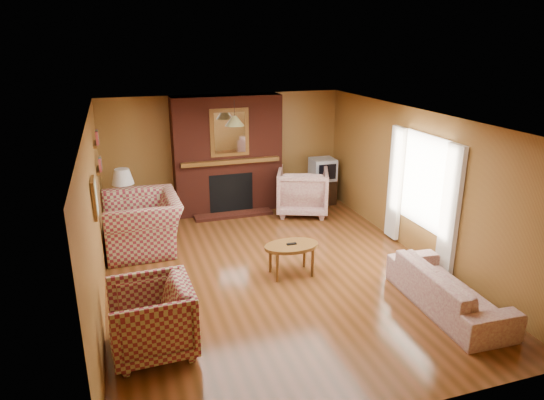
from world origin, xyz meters
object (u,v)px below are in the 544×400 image
object	(u,v)px
plaid_loveseat	(142,223)
crt_tv	(323,169)
side_table	(126,217)
floral_sofa	(448,288)
fireplace	(228,156)
coffee_table	(291,248)
table_lamp	(123,185)
floral_armchair	(303,191)
plaid_armchair	(151,319)
tv_stand	(322,191)

from	to	relation	value
plaid_loveseat	crt_tv	size ratio (longest dim) A/B	2.79
side_table	floral_sofa	bearing A→B (deg)	-46.45
fireplace	coffee_table	bearing A→B (deg)	-85.72
table_lamp	crt_tv	world-z (taller)	table_lamp
plaid_loveseat	floral_armchair	xyz separation A→B (m)	(3.27, 0.83, 0.01)
plaid_loveseat	plaid_armchair	xyz separation A→B (m)	(-0.10, -3.04, -0.04)
floral_sofa	table_lamp	distance (m)	5.84
tv_stand	plaid_loveseat	bearing A→B (deg)	-165.97
table_lamp	floral_sofa	bearing A→B (deg)	-46.45
fireplace	floral_armchair	bearing A→B (deg)	-24.06
plaid_armchair	crt_tv	distance (m)	5.89
plaid_loveseat	tv_stand	bearing A→B (deg)	106.79
table_lamp	crt_tv	bearing A→B (deg)	4.74
plaid_armchair	table_lamp	xyz separation A→B (m)	(-0.15, 3.97, 0.48)
floral_sofa	plaid_armchair	bearing A→B (deg)	88.51
side_table	crt_tv	bearing A→B (deg)	4.74
coffee_table	tv_stand	xyz separation A→B (m)	(1.81, 2.99, -0.16)
floral_sofa	floral_armchair	size ratio (longest dim) A/B	1.89
plaid_armchair	fireplace	bearing A→B (deg)	154.50
floral_sofa	table_lamp	xyz separation A→B (m)	(-4.00, 4.21, 0.62)
fireplace	crt_tv	distance (m)	2.10
fireplace	floral_sofa	bearing A→B (deg)	-68.17
plaid_loveseat	plaid_armchair	size ratio (longest dim) A/B	1.52
fireplace	table_lamp	size ratio (longest dim) A/B	3.59
coffee_table	plaid_armchair	bearing A→B (deg)	-148.84
side_table	table_lamp	xyz separation A→B (m)	(0.00, 0.00, 0.64)
tv_stand	crt_tv	bearing A→B (deg)	-94.08
tv_stand	crt_tv	world-z (taller)	crt_tv
plaid_loveseat	coffee_table	world-z (taller)	plaid_loveseat
coffee_table	crt_tv	distance (m)	3.51
floral_armchair	coffee_table	bearing A→B (deg)	87.30
fireplace	crt_tv	bearing A→B (deg)	-5.30
plaid_loveseat	tv_stand	world-z (taller)	plaid_loveseat
fireplace	side_table	xyz separation A→B (m)	(-2.10, -0.53, -0.91)
plaid_loveseat	floral_sofa	bearing A→B (deg)	47.48
table_lamp	tv_stand	xyz separation A→B (m)	(4.15, 0.35, -0.64)
side_table	plaid_loveseat	bearing A→B (deg)	-74.88
plaid_armchair	floral_sofa	world-z (taller)	plaid_armchair
floral_sofa	plaid_loveseat	bearing A→B (deg)	50.89
fireplace	plaid_armchair	xyz separation A→B (m)	(-1.95, -4.50, -0.75)
fireplace	floral_armchair	size ratio (longest dim) A/B	2.30
fireplace	plaid_loveseat	xyz separation A→B (m)	(-1.85, -1.46, -0.72)
floral_armchair	table_lamp	bearing A→B (deg)	20.53
floral_armchair	floral_sofa	bearing A→B (deg)	118.83
plaid_loveseat	coffee_table	size ratio (longest dim) A/B	1.69
plaid_armchair	floral_armchair	size ratio (longest dim) A/B	0.90
floral_armchair	tv_stand	bearing A→B (deg)	-122.71
side_table	fireplace	bearing A→B (deg)	14.29
table_lamp	crt_tv	size ratio (longest dim) A/B	1.31
fireplace	tv_stand	size ratio (longest dim) A/B	4.40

